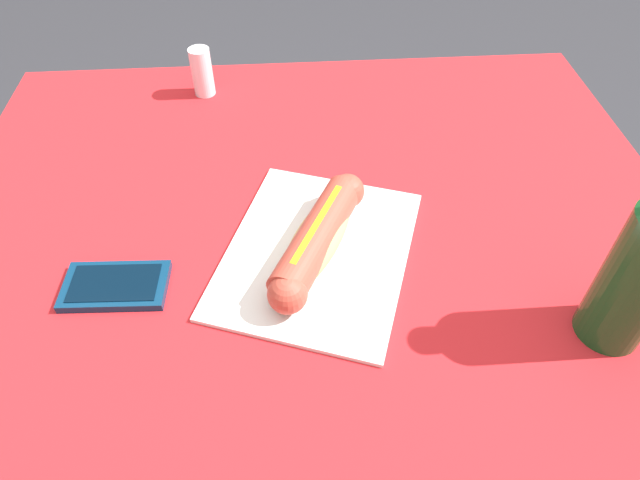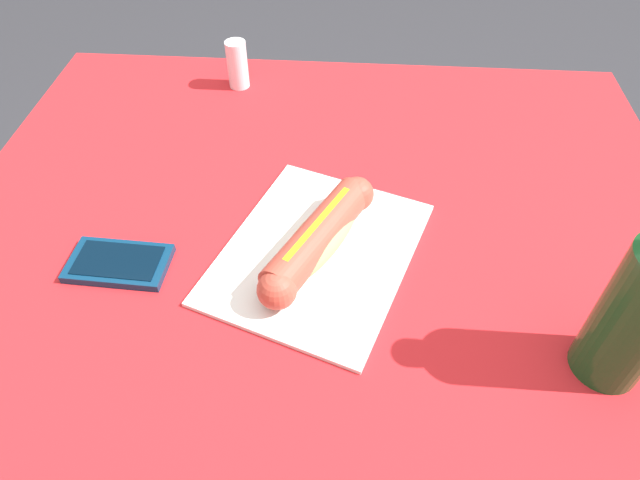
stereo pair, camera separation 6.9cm
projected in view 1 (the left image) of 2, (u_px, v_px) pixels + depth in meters
name	position (u px, v px, depth m)	size (l,w,h in m)	color
dining_table	(318.00, 319.00, 0.82)	(0.99, 1.02, 0.78)	brown
paper_wrapper	(320.00, 255.00, 0.71)	(0.28, 0.23, 0.01)	silver
hot_dog	(320.00, 239.00, 0.69)	(0.22, 0.13, 0.05)	tan
cell_phone	(116.00, 286.00, 0.67)	(0.08, 0.13, 0.01)	#0A2D4C
salt_shaker	(202.00, 72.00, 0.95)	(0.04, 0.04, 0.08)	silver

